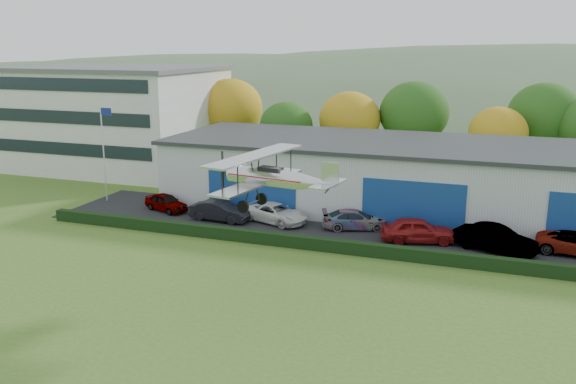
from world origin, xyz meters
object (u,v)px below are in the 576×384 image
(car_4, at_px, (418,230))
(car_1, at_px, (220,211))
(office_block, at_px, (115,117))
(biplane, at_px, (272,176))
(hangar, at_px, (425,177))
(car_5, at_px, (495,239))
(car_0, at_px, (166,202))
(car_2, at_px, (276,213))
(car_3, at_px, (355,220))
(flagpole, at_px, (104,144))

(car_4, bearing_deg, car_1, 73.55)
(office_block, relative_size, biplane, 2.72)
(hangar, xyz_separation_m, biplane, (-5.16, -19.35, 3.68))
(car_5, distance_m, biplane, 16.15)
(hangar, relative_size, car_0, 10.41)
(biplane, bearing_deg, office_block, 145.72)
(biplane, bearing_deg, car_1, 136.06)
(car_2, distance_m, car_5, 15.19)
(office_block, relative_size, car_5, 4.13)
(car_0, distance_m, car_4, 19.46)
(car_0, relative_size, car_1, 0.87)
(hangar, xyz_separation_m, office_block, (-33.00, 7.02, 2.56))
(car_2, height_order, car_3, car_2)
(car_4, distance_m, car_5, 4.82)
(car_1, bearing_deg, car_0, 81.94)
(hangar, bearing_deg, car_5, -57.14)
(car_1, relative_size, car_2, 0.91)
(car_1, relative_size, biplane, 0.59)
(car_0, bearing_deg, car_4, -72.18)
(car_0, height_order, car_2, car_2)
(flagpole, distance_m, car_0, 7.45)
(car_3, bearing_deg, car_2, 73.77)
(car_1, relative_size, car_4, 0.94)
(car_5, bearing_deg, car_0, 109.08)
(biplane, bearing_deg, car_4, 71.46)
(office_block, height_order, flagpole, office_block)
(car_1, distance_m, biplane, 15.14)
(hangar, height_order, flagpole, flagpole)
(car_4, relative_size, biplane, 0.63)
(office_block, distance_m, car_1, 24.96)
(car_5, height_order, biplane, biplane)
(biplane, bearing_deg, hangar, 84.24)
(flagpole, bearing_deg, car_2, -4.30)
(car_4, height_order, car_5, car_5)
(office_block, height_order, car_5, office_block)
(flagpole, xyz_separation_m, biplane, (19.72, -13.37, 1.55))
(hangar, distance_m, biplane, 20.36)
(biplane, bearing_deg, car_5, 54.61)
(car_0, height_order, car_4, car_4)
(car_0, bearing_deg, car_5, -72.26)
(car_0, bearing_deg, hangar, -48.16)
(car_1, height_order, car_4, car_4)
(flagpole, bearing_deg, car_0, -10.04)
(flagpole, height_order, car_3, flagpole)
(car_4, bearing_deg, car_3, 55.98)
(car_1, relative_size, car_5, 0.90)
(flagpole, bearing_deg, car_4, -4.98)
(car_2, bearing_deg, car_1, 122.57)
(car_0, bearing_deg, office_block, 66.53)
(office_block, distance_m, flagpole, 15.33)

